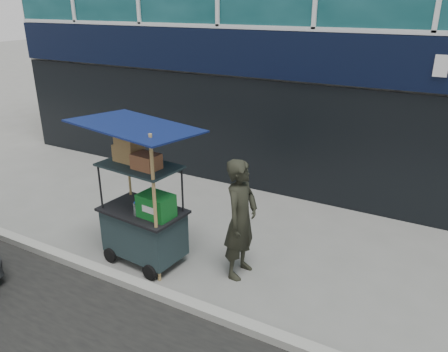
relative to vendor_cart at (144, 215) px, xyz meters
The scene contains 4 objects.
ground 1.67m from the vendor_cart, 18.71° to the right, with size 80.00×80.00×0.00m, color slate.
curb 1.71m from the vendor_cart, 25.81° to the right, with size 80.00×0.18×0.12m, color gray.
vendor_cart is the anchor object (origin of this frame).
vendor_man 1.53m from the vendor_cart, 15.74° to the left, with size 0.67×0.44×1.84m, color black.
Camera 1 is at (2.63, -4.19, 3.88)m, focal length 35.00 mm.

